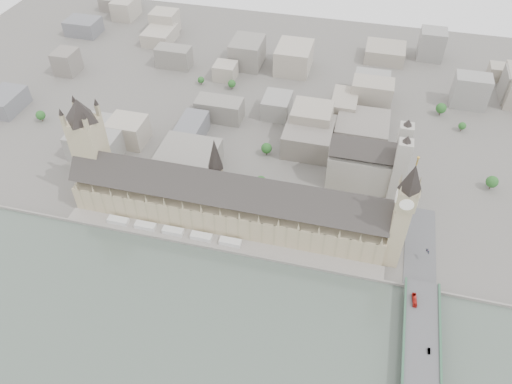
% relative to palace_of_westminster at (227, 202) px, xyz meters
% --- Properties ---
extents(ground, '(900.00, 900.00, 0.00)m').
position_rel_palace_of_westminster_xyz_m(ground, '(0.00, -19.70, -22.71)').
color(ground, '#595651').
rests_on(ground, ground).
extents(embankment_wall, '(600.00, 1.50, 3.00)m').
position_rel_palace_of_westminster_xyz_m(embankment_wall, '(0.00, -34.70, -21.21)').
color(embankment_wall, gray).
rests_on(embankment_wall, ground).
extents(river_terrace, '(270.00, 15.00, 2.00)m').
position_rel_palace_of_westminster_xyz_m(river_terrace, '(0.00, -27.20, -21.71)').
color(river_terrace, gray).
rests_on(river_terrace, ground).
extents(terrace_tents, '(118.00, 7.00, 4.00)m').
position_rel_palace_of_westminster_xyz_m(terrace_tents, '(-40.00, -26.70, -18.71)').
color(terrace_tents, silver).
rests_on(terrace_tents, river_terrace).
extents(palace_of_westminster, '(265.00, 40.73, 55.44)m').
position_rel_palace_of_westminster_xyz_m(palace_of_westminster, '(0.00, 0.00, 0.00)').
color(palace_of_westminster, tan).
rests_on(palace_of_westminster, ground).
extents(elizabeth_tower, '(17.00, 17.00, 107.50)m').
position_rel_palace_of_westminster_xyz_m(elizabeth_tower, '(138.00, -11.70, 35.38)').
color(elizabeth_tower, tan).
rests_on(elizabeth_tower, ground).
extents(victoria_tower, '(30.00, 30.00, 100.00)m').
position_rel_palace_of_westminster_xyz_m(victoria_tower, '(-122.00, 6.30, 32.50)').
color(victoria_tower, tan).
rests_on(victoria_tower, ground).
extents(central_tower, '(13.00, 13.00, 48.00)m').
position_rel_palace_of_westminster_xyz_m(central_tower, '(-10.00, 6.30, 35.21)').
color(central_tower, gray).
rests_on(central_tower, ground).
extents(westminster_bridge, '(25.00, 325.00, 10.25)m').
position_rel_palace_of_westminster_xyz_m(westminster_bridge, '(162.00, -107.20, -17.58)').
color(westminster_bridge, '#474749').
rests_on(westminster_bridge, ground).
extents(westminster_abbey, '(68.00, 36.00, 64.00)m').
position_rel_palace_of_westminster_xyz_m(westminster_abbey, '(110.92, 75.30, 2.38)').
color(westminster_abbey, '#A29B92').
rests_on(westminster_abbey, ground).
extents(city_skyline_inland, '(720.00, 360.00, 38.00)m').
position_rel_palace_of_westminster_xyz_m(city_skyline_inland, '(0.00, 225.30, -3.71)').
color(city_skyline_inland, gray).
rests_on(city_skyline_inland, ground).
extents(park_trees, '(110.00, 30.00, 15.00)m').
position_rel_palace_of_westminster_xyz_m(park_trees, '(-10.00, 40.30, -15.21)').
color(park_trees, '#1C4A1A').
rests_on(park_trees, ground).
extents(red_bus_north, '(3.62, 11.75, 3.22)m').
position_rel_palace_of_westminster_xyz_m(red_bus_north, '(156.18, -53.94, -10.84)').
color(red_bus_north, '#AA1913').
rests_on(red_bus_north, westminster_bridge).
extents(car_silver, '(1.71, 4.64, 1.52)m').
position_rel_palace_of_westminster_xyz_m(car_silver, '(166.39, -92.20, -11.70)').
color(car_silver, gray).
rests_on(car_silver, westminster_bridge).
extents(car_approach, '(3.55, 5.02, 1.35)m').
position_rel_palace_of_westminster_xyz_m(car_approach, '(165.86, -3.80, -11.78)').
color(car_approach, gray).
rests_on(car_approach, westminster_bridge).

